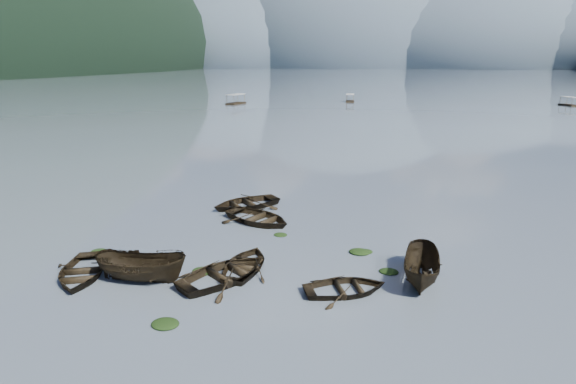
% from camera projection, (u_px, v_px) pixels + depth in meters
% --- Properties ---
extents(ground_plane, '(2400.00, 2400.00, 0.00)m').
position_uv_depth(ground_plane, '(232.00, 314.00, 19.08)').
color(ground_plane, slate).
extents(haze_mtn_a, '(520.00, 520.00, 280.00)m').
position_uv_depth(haze_mtn_a, '(249.00, 67.00, 915.42)').
color(haze_mtn_a, '#475666').
rests_on(haze_mtn_a, ground).
extents(haze_mtn_b, '(520.00, 520.00, 340.00)m').
position_uv_depth(haze_mtn_b, '(348.00, 67.00, 877.35)').
color(haze_mtn_b, '#475666').
rests_on(haze_mtn_b, ground).
extents(haze_mtn_c, '(520.00, 520.00, 260.00)m').
position_uv_depth(haze_mtn_c, '(455.00, 67.00, 839.28)').
color(haze_mtn_c, '#475666').
rests_on(haze_mtn_c, ground).
extents(haze_mtn_d, '(520.00, 520.00, 220.00)m').
position_uv_depth(haze_mtn_d, '(561.00, 67.00, 805.02)').
color(haze_mtn_d, '#475666').
rests_on(haze_mtn_d, ground).
extents(rowboat_0, '(4.62, 5.33, 0.92)m').
position_uv_depth(rowboat_0, '(82.00, 276.00, 22.48)').
color(rowboat_0, black).
rests_on(rowboat_0, ground).
extents(rowboat_1, '(5.70, 6.04, 1.02)m').
position_uv_depth(rowboat_1, '(225.00, 279.00, 22.15)').
color(rowboat_1, black).
rests_on(rowboat_1, ground).
extents(rowboat_2, '(4.71, 1.92, 1.80)m').
position_uv_depth(rowboat_2, '(143.00, 281.00, 21.98)').
color(rowboat_2, black).
rests_on(rowboat_2, ground).
extents(rowboat_3, '(3.11, 4.23, 0.85)m').
position_uv_depth(rowboat_3, '(246.00, 268.00, 23.33)').
color(rowboat_3, black).
rests_on(rowboat_3, ground).
extents(rowboat_4, '(4.73, 4.13, 0.82)m').
position_uv_depth(rowboat_4, '(345.00, 292.00, 20.93)').
color(rowboat_4, black).
rests_on(rowboat_4, ground).
extents(rowboat_5, '(2.20, 4.77, 1.78)m').
position_uv_depth(rowboat_5, '(421.00, 282.00, 21.90)').
color(rowboat_5, black).
rests_on(rowboat_5, ground).
extents(rowboat_6, '(6.07, 5.46, 1.03)m').
position_uv_depth(rowboat_6, '(258.00, 222.00, 30.03)').
color(rowboat_6, black).
rests_on(rowboat_6, ground).
extents(rowboat_7, '(6.18, 6.08, 1.05)m').
position_uv_depth(rowboat_7, '(246.00, 207.00, 33.13)').
color(rowboat_7, black).
rests_on(rowboat_7, ground).
extents(weed_clump_0, '(0.98, 0.80, 0.21)m').
position_uv_depth(weed_clump_0, '(99.00, 252.00, 25.28)').
color(weed_clump_0, black).
rests_on(weed_clump_0, ground).
extents(weed_clump_1, '(1.12, 0.90, 0.25)m').
position_uv_depth(weed_clump_1, '(203.00, 272.00, 22.91)').
color(weed_clump_1, black).
rests_on(weed_clump_1, ground).
extents(weed_clump_2, '(1.17, 0.93, 0.25)m').
position_uv_depth(weed_clump_2, '(165.00, 325.00, 18.30)').
color(weed_clump_2, black).
rests_on(weed_clump_2, ground).
extents(weed_clump_3, '(0.81, 0.68, 0.18)m').
position_uv_depth(weed_clump_3, '(366.00, 252.00, 25.33)').
color(weed_clump_3, black).
rests_on(weed_clump_3, ground).
extents(weed_clump_4, '(0.99, 0.79, 0.20)m').
position_uv_depth(weed_clump_4, '(389.00, 272.00, 22.89)').
color(weed_clump_4, black).
rests_on(weed_clump_4, ground).
extents(weed_clump_5, '(0.93, 0.75, 0.20)m').
position_uv_depth(weed_clump_5, '(118.00, 256.00, 24.84)').
color(weed_clump_5, black).
rests_on(weed_clump_5, ground).
extents(weed_clump_6, '(0.85, 0.71, 0.18)m').
position_uv_depth(weed_clump_6, '(280.00, 235.00, 27.76)').
color(weed_clump_6, black).
rests_on(weed_clump_6, ground).
extents(weed_clump_7, '(1.18, 0.94, 0.26)m').
position_uv_depth(weed_clump_7, '(359.00, 253.00, 25.20)').
color(weed_clump_7, black).
rests_on(weed_clump_7, ground).
extents(pontoon_left, '(3.85, 6.50, 2.33)m').
position_uv_depth(pontoon_left, '(236.00, 104.00, 113.07)').
color(pontoon_left, black).
rests_on(pontoon_left, ground).
extents(pontoon_centre, '(2.41, 5.27, 1.98)m').
position_uv_depth(pontoon_centre, '(350.00, 102.00, 118.90)').
color(pontoon_centre, black).
rests_on(pontoon_centre, ground).
extents(pontoon_right, '(3.36, 5.60, 2.01)m').
position_uv_depth(pontoon_right, '(569.00, 106.00, 108.95)').
color(pontoon_right, black).
rests_on(pontoon_right, ground).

